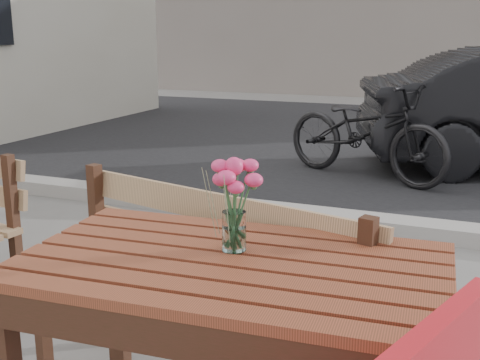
% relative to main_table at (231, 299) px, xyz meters
% --- Properties ---
extents(street, '(30.00, 8.12, 0.12)m').
position_rel_main_table_xyz_m(street, '(-0.24, 4.87, -0.64)').
color(street, black).
rests_on(street, ground).
extents(main_table, '(1.34, 0.84, 0.80)m').
position_rel_main_table_xyz_m(main_table, '(0.00, 0.00, 0.00)').
color(main_table, '#5F2E19').
rests_on(main_table, ground).
extents(main_bench, '(1.53, 0.78, 0.91)m').
position_rel_main_table_xyz_m(main_bench, '(-0.31, 0.39, -0.12)').
color(main_bench, '#8C6948').
rests_on(main_bench, ground).
extents(main_vase, '(0.16, 0.16, 0.30)m').
position_rel_main_table_xyz_m(main_vase, '(-0.02, 0.08, 0.32)').
color(main_vase, white).
rests_on(main_vase, main_table).
extents(bicycle, '(1.99, 1.36, 0.99)m').
position_rel_main_table_xyz_m(bicycle, '(-0.40, 4.49, -0.17)').
color(bicycle, black).
rests_on(bicycle, ground).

